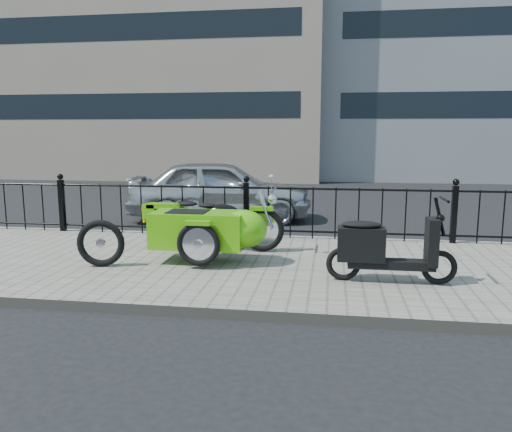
# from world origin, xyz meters

# --- Properties ---
(ground) EXTENTS (120.00, 120.00, 0.00)m
(ground) POSITION_xyz_m (0.00, 0.00, 0.00)
(ground) COLOR black
(ground) RESTS_ON ground
(sidewalk) EXTENTS (30.00, 3.80, 0.12)m
(sidewalk) POSITION_xyz_m (0.00, -0.50, 0.06)
(sidewalk) COLOR #6C675B
(sidewalk) RESTS_ON ground
(curb) EXTENTS (30.00, 0.10, 0.12)m
(curb) POSITION_xyz_m (0.00, 1.44, 0.06)
(curb) COLOR gray
(curb) RESTS_ON ground
(iron_fence) EXTENTS (14.11, 0.11, 1.08)m
(iron_fence) POSITION_xyz_m (0.00, 1.30, 0.59)
(iron_fence) COLOR black
(iron_fence) RESTS_ON sidewalk
(building_tan) EXTENTS (14.00, 8.01, 12.00)m
(building_tan) POSITION_xyz_m (-6.00, 15.99, 6.00)
(building_tan) COLOR gray
(building_tan) RESTS_ON ground
(building_grey) EXTENTS (12.00, 8.01, 15.00)m
(building_grey) POSITION_xyz_m (7.00, 16.99, 7.50)
(building_grey) COLOR slate
(building_grey) RESTS_ON ground
(motorcycle_sidecar) EXTENTS (2.28, 1.48, 0.98)m
(motorcycle_sidecar) POSITION_xyz_m (-0.19, -0.41, 0.59)
(motorcycle_sidecar) COLOR black
(motorcycle_sidecar) RESTS_ON sidewalk
(scooter) EXTENTS (1.57, 0.46, 1.06)m
(scooter) POSITION_xyz_m (2.11, -1.15, 0.53)
(scooter) COLOR black
(scooter) RESTS_ON sidewalk
(spare_tire) EXTENTS (0.66, 0.21, 0.65)m
(spare_tire) POSITION_xyz_m (-1.63, -1.00, 0.45)
(spare_tire) COLOR black
(spare_tire) RESTS_ON sidewalk
(sedan_car) EXTENTS (4.23, 2.21, 1.37)m
(sedan_car) POSITION_xyz_m (-0.98, 3.57, 0.69)
(sedan_car) COLOR #AEB1B6
(sedan_car) RESTS_ON ground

